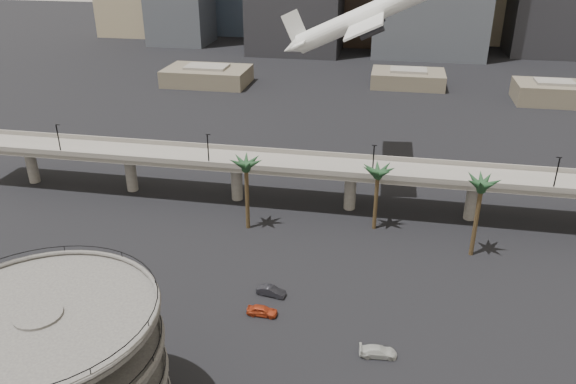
% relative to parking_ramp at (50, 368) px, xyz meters
% --- Properties ---
extents(parking_ramp, '(22.20, 22.20, 17.35)m').
position_rel_parking_ramp_xyz_m(parking_ramp, '(0.00, 0.00, 0.00)').
color(parking_ramp, '#474442').
rests_on(parking_ramp, ground).
extents(overpass, '(130.00, 9.30, 14.70)m').
position_rel_parking_ramp_xyz_m(overpass, '(13.00, 59.00, -2.50)').
color(overpass, slate).
rests_on(overpass, ground).
extents(palm_trees, '(42.40, 10.40, 14.00)m').
position_rel_parking_ramp_xyz_m(palm_trees, '(27.02, 48.65, 1.59)').
color(palm_trees, '#4A391F').
rests_on(palm_trees, ground).
extents(low_buildings, '(135.00, 27.50, 6.80)m').
position_rel_parking_ramp_xyz_m(low_buildings, '(19.89, 146.30, -6.97)').
color(low_buildings, brown).
rests_on(low_buildings, ground).
extents(airborne_jet, '(35.27, 32.35, 18.77)m').
position_rel_parking_ramp_xyz_m(airborne_jet, '(24.99, 75.12, 23.54)').
color(airborne_jet, silver).
rests_on(airborne_jet, ground).
extents(car_a, '(4.25, 1.75, 1.44)m').
position_rel_parking_ramp_xyz_m(car_a, '(15.13, 24.22, -9.12)').
color(car_a, '#A83518').
rests_on(car_a, ground).
extents(car_b, '(4.42, 2.12, 1.40)m').
position_rel_parking_ramp_xyz_m(car_b, '(15.37, 28.95, -9.14)').
color(car_b, black).
rests_on(car_b, ground).
extents(car_c, '(4.82, 2.35, 1.35)m').
position_rel_parking_ramp_xyz_m(car_c, '(31.14, 18.97, -9.16)').
color(car_c, '#B9BAB5').
rests_on(car_c, ground).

